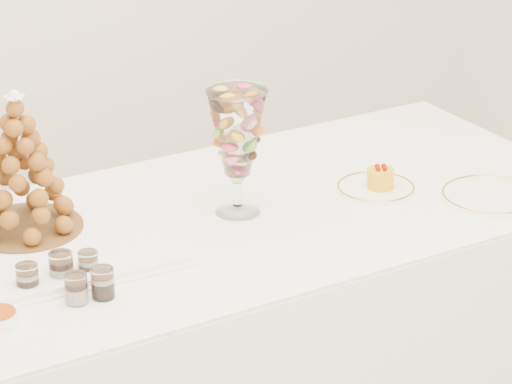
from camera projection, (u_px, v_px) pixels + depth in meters
buffet_table at (185, 372)px, 3.13m from camera, size 2.20×0.90×0.83m
lace_tray at (25, 249)px, 2.83m from camera, size 0.67×0.52×0.02m
macaron_vase at (237, 134)px, 2.96m from camera, size 0.15×0.15×0.32m
cake_plate at (376, 188)px, 3.17m from camera, size 0.21×0.21×0.01m
spare_plate at (490, 196)px, 3.12m from camera, size 0.26×0.26×0.01m
verrine_a at (28, 279)px, 2.64m from camera, size 0.06×0.06×0.07m
verrine_b at (61, 268)px, 2.69m from camera, size 0.06×0.06×0.07m
verrine_c at (88, 264)px, 2.71m from camera, size 0.05×0.05×0.06m
verrine_d at (76, 289)px, 2.60m from camera, size 0.06×0.06×0.07m
verrine_e at (103, 283)px, 2.63m from camera, size 0.06×0.06×0.07m
croquembouche at (20, 163)px, 2.84m from camera, size 0.28×0.28×0.35m
mousse_cake at (380, 178)px, 3.15m from camera, size 0.07×0.07×0.06m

